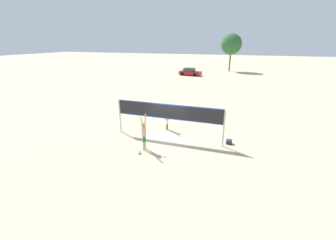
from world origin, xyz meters
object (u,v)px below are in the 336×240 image
object	(u,v)px
volleyball_net	(168,114)
parked_car_near	(190,72)
tree_left_cluster	(231,44)
player_blocker	(167,117)
gear_bag	(229,142)
volleyball	(139,152)
player_spiker	(144,132)

from	to	relation	value
volleyball_net	parked_car_near	world-z (taller)	volleyball_net
parked_car_near	tree_left_cluster	bearing A→B (deg)	62.45
player_blocker	gear_bag	size ratio (longest dim) A/B	5.37
volleyball	tree_left_cluster	size ratio (longest dim) A/B	0.03
volleyball	gear_bag	world-z (taller)	gear_bag
volleyball_net	player_blocker	bearing A→B (deg)	111.64
player_blocker	volleyball	bearing A→B (deg)	-4.23
player_spiker	tree_left_cluster	bearing A→B (deg)	-2.42
parked_car_near	tree_left_cluster	size ratio (longest dim) A/B	0.55
parked_car_near	gear_bag	bearing A→B (deg)	-62.94
player_spiker	volleyball_net	bearing A→B (deg)	-22.88
gear_bag	parked_car_near	distance (m)	30.63
player_blocker	gear_bag	bearing A→B (deg)	77.82
tree_left_cluster	parked_car_near	bearing A→B (deg)	-126.00
volleyball_net	player_spiker	xyz separation A→B (m)	(-0.85, -2.00, -0.59)
player_blocker	gear_bag	xyz separation A→B (m)	(4.64, -1.00, -0.90)
player_spiker	player_blocker	distance (m)	3.54
volleyball	volleyball_net	bearing A→B (deg)	70.82
player_blocker	parked_car_near	size ratio (longest dim) A/B	0.46
gear_bag	volleyball	bearing A→B (deg)	-147.56
volleyball	gear_bag	distance (m)	5.86
tree_left_cluster	player_blocker	bearing A→B (deg)	-92.28
volleyball	gear_bag	bearing A→B (deg)	32.44
volleyball_net	player_spiker	distance (m)	2.25
gear_bag	tree_left_cluster	distance (m)	38.65
volleyball_net	parked_car_near	distance (m)	30.12
volleyball_net	tree_left_cluster	world-z (taller)	tree_left_cluster
volleyball_net	player_blocker	xyz separation A→B (m)	(-0.61, 1.53, -0.73)
player_blocker	player_spiker	bearing A→B (deg)	-3.90
volleyball	parked_car_near	world-z (taller)	parked_car_near
player_blocker	tree_left_cluster	xyz separation A→B (m)	(1.48, 37.12, 4.63)
volleyball_net	tree_left_cluster	distance (m)	38.86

